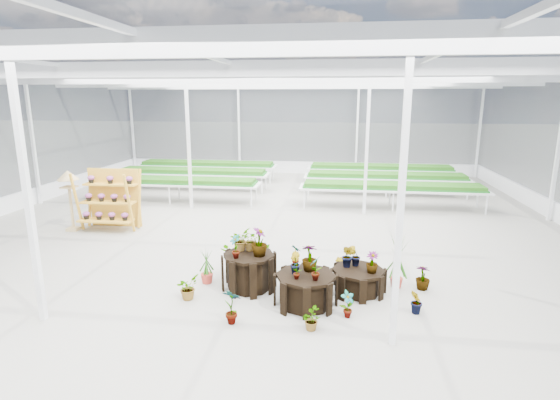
# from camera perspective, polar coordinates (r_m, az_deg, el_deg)

# --- Properties ---
(ground_plane) EXTENTS (24.00, 24.00, 0.00)m
(ground_plane) POSITION_cam_1_polar(r_m,az_deg,el_deg) (11.28, -3.45, -6.58)
(ground_plane) COLOR gray
(ground_plane) RESTS_ON ground
(greenhouse_shell) EXTENTS (18.00, 24.00, 4.50)m
(greenhouse_shell) POSITION_cam_1_polar(r_m,az_deg,el_deg) (10.73, -3.62, 4.80)
(greenhouse_shell) COLOR white
(greenhouse_shell) RESTS_ON ground
(steel_frame) EXTENTS (18.00, 24.00, 4.50)m
(steel_frame) POSITION_cam_1_polar(r_m,az_deg,el_deg) (10.73, -3.62, 4.80)
(steel_frame) COLOR silver
(steel_frame) RESTS_ON ground
(nursery_benches) EXTENTS (16.00, 7.00, 0.84)m
(nursery_benches) POSITION_cam_1_polar(r_m,az_deg,el_deg) (18.05, 0.84, 2.37)
(nursery_benches) COLOR silver
(nursery_benches) RESTS_ON ground
(plinth_tall) EXTENTS (1.43, 1.43, 0.74)m
(plinth_tall) POSITION_cam_1_polar(r_m,az_deg,el_deg) (9.03, -4.06, -9.25)
(plinth_tall) COLOR black
(plinth_tall) RESTS_ON ground
(plinth_mid) EXTENTS (1.28, 1.28, 0.61)m
(plinth_mid) POSITION_cam_1_polar(r_m,az_deg,el_deg) (8.36, 3.36, -11.62)
(plinth_mid) COLOR black
(plinth_mid) RESTS_ON ground
(plinth_low) EXTENTS (1.22, 1.22, 0.49)m
(plinth_low) POSITION_cam_1_polar(r_m,az_deg,el_deg) (9.02, 10.14, -10.32)
(plinth_low) COLOR black
(plinth_low) RESTS_ON ground
(shelf_rack) EXTENTS (1.68, 0.91, 1.77)m
(shelf_rack) POSITION_cam_1_polar(r_m,az_deg,el_deg) (13.74, -21.45, -0.04)
(shelf_rack) COLOR gold
(shelf_rack) RESTS_ON ground
(bird_table) EXTENTS (0.57, 0.57, 1.79)m
(bird_table) POSITION_cam_1_polar(r_m,az_deg,el_deg) (14.07, -25.68, -0.09)
(bird_table) COLOR tan
(bird_table) RESTS_ON ground
(nursery_plants) EXTENTS (5.01, 3.20, 1.31)m
(nursery_plants) POSITION_cam_1_polar(r_m,az_deg,el_deg) (9.00, 0.56, -8.32)
(nursery_plants) COLOR #1E5011
(nursery_plants) RESTS_ON ground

